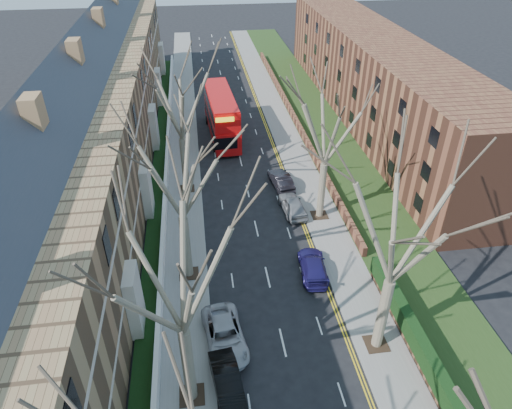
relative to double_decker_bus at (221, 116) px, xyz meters
name	(u,v)px	position (x,y,z in m)	size (l,w,h in m)	color
pavement_left	(183,139)	(-4.53, -0.54, -2.40)	(3.00, 102.00, 0.12)	slate
pavement_right	(286,133)	(7.47, -0.54, -2.40)	(3.00, 102.00, 0.12)	slate
terrace_left	(95,128)	(-12.18, -8.54, 3.07)	(9.70, 78.00, 13.60)	#8E6948
flats_right	(373,77)	(18.93, 3.46, 2.52)	(13.97, 54.00, 10.00)	brown
front_wall_left	(167,170)	(-6.18, -8.54, -1.84)	(0.30, 78.00, 1.00)	white
grass_verge_right	(323,130)	(11.97, -0.54, -2.31)	(6.00, 102.00, 0.06)	#213814
tree_left_mid	(175,268)	(-4.23, -33.54, 7.10)	(10.50, 10.50, 14.71)	#6C5E4D
tree_left_far	(177,165)	(-4.23, -23.54, 6.78)	(10.15, 10.15, 14.22)	#6C5E4D
tree_left_dist	(178,93)	(-4.23, -11.54, 7.10)	(10.50, 10.50, 14.71)	#6C5E4D
tree_right_mid	(403,221)	(7.17, -31.54, 7.10)	(10.50, 10.50, 14.71)	#6C5E4D
tree_right_far	(329,117)	(7.17, -17.54, 6.78)	(10.15, 10.15, 14.22)	#6C5E4D
double_decker_bus	(221,116)	(0.00, 0.00, 0.00)	(3.51, 12.12, 4.97)	#BB0D0E
car_left_mid	(227,382)	(-2.23, -33.33, -1.77)	(1.46, 4.18, 1.38)	black
car_left_far	(225,335)	(-2.11, -30.08, -1.75)	(2.35, 5.09, 1.41)	#A7A6AB
car_right_near	(313,266)	(4.84, -24.54, -1.79)	(1.86, 4.58, 1.33)	navy
car_right_mid	(293,205)	(4.96, -16.57, -1.72)	(1.75, 4.35, 1.48)	gray
car_right_far	(281,180)	(4.74, -12.19, -1.74)	(1.51, 4.34, 1.43)	black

